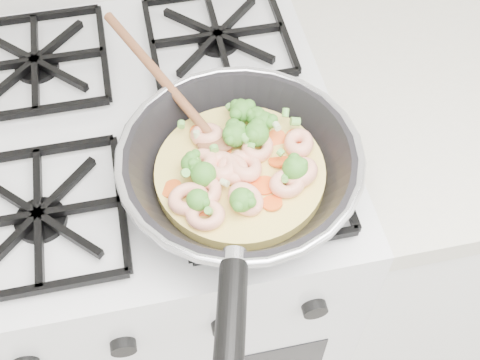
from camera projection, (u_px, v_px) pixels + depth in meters
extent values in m
cube|color=white|center=(168.00, 263.00, 1.31)|extent=(0.60, 0.60, 0.90)
cube|color=black|center=(139.00, 118.00, 0.93)|extent=(0.56, 0.56, 0.02)
torus|color=silver|center=(240.00, 156.00, 0.80)|extent=(0.33, 0.33, 0.01)
cylinder|color=black|center=(230.00, 334.00, 0.66)|extent=(0.07, 0.17, 0.03)
cylinder|color=#F1DA68|center=(240.00, 173.00, 0.83)|extent=(0.23, 0.23, 0.02)
ellipsoid|color=brown|center=(217.00, 142.00, 0.84)|extent=(0.06, 0.07, 0.02)
cylinder|color=brown|center=(157.00, 73.00, 0.88)|extent=(0.13, 0.23, 0.06)
torus|color=#FFB896|center=(205.00, 193.00, 0.79)|extent=(0.07, 0.07, 0.03)
torus|color=#FFB896|center=(233.00, 169.00, 0.81)|extent=(0.06, 0.06, 0.03)
torus|color=#FFB896|center=(205.00, 215.00, 0.77)|extent=(0.06, 0.06, 0.02)
torus|color=#FFB896|center=(299.00, 143.00, 0.84)|extent=(0.06, 0.06, 0.02)
torus|color=#FFB896|center=(188.00, 199.00, 0.78)|extent=(0.06, 0.06, 0.02)
torus|color=#FFB896|center=(258.00, 148.00, 0.83)|extent=(0.07, 0.07, 0.02)
torus|color=#FFB896|center=(244.00, 166.00, 0.81)|extent=(0.07, 0.06, 0.03)
torus|color=#FFB896|center=(222.00, 167.00, 0.81)|extent=(0.06, 0.06, 0.02)
torus|color=#FFB896|center=(287.00, 184.00, 0.80)|extent=(0.05, 0.05, 0.02)
torus|color=#FFB896|center=(201.00, 163.00, 0.82)|extent=(0.05, 0.05, 0.02)
torus|color=#FFB896|center=(246.00, 199.00, 0.78)|extent=(0.07, 0.07, 0.03)
torus|color=#FFB896|center=(207.00, 135.00, 0.84)|extent=(0.07, 0.07, 0.03)
torus|color=#FFB896|center=(300.00, 173.00, 0.81)|extent=(0.07, 0.07, 0.03)
ellipsoid|color=#4B9430|center=(264.00, 121.00, 0.84)|extent=(0.04, 0.04, 0.03)
ellipsoid|color=#4B9430|center=(235.00, 135.00, 0.83)|extent=(0.04, 0.04, 0.03)
ellipsoid|color=#4B9430|center=(242.00, 200.00, 0.77)|extent=(0.04, 0.04, 0.03)
ellipsoid|color=#4B9430|center=(191.00, 164.00, 0.80)|extent=(0.04, 0.04, 0.03)
ellipsoid|color=#4B9430|center=(198.00, 200.00, 0.77)|extent=(0.04, 0.04, 0.03)
ellipsoid|color=#4B9430|center=(204.00, 174.00, 0.79)|extent=(0.04, 0.04, 0.03)
ellipsoid|color=#4B9430|center=(295.00, 168.00, 0.80)|extent=(0.04, 0.04, 0.03)
ellipsoid|color=#4B9430|center=(256.00, 134.00, 0.83)|extent=(0.05, 0.05, 0.03)
ellipsoid|color=#4B9430|center=(257.00, 117.00, 0.85)|extent=(0.04, 0.04, 0.03)
ellipsoid|color=#4B9430|center=(241.00, 111.00, 0.85)|extent=(0.04, 0.04, 0.03)
cylinder|color=orange|center=(221.00, 145.00, 0.84)|extent=(0.03, 0.03, 0.01)
cylinder|color=orange|center=(279.00, 161.00, 0.83)|extent=(0.04, 0.04, 0.01)
cylinder|color=orange|center=(203.00, 209.00, 0.78)|extent=(0.04, 0.04, 0.01)
cylinder|color=orange|center=(219.00, 151.00, 0.84)|extent=(0.04, 0.04, 0.00)
cylinder|color=orange|center=(277.00, 139.00, 0.85)|extent=(0.03, 0.03, 0.01)
cylinder|color=orange|center=(272.00, 203.00, 0.79)|extent=(0.03, 0.03, 0.01)
cylinder|color=orange|center=(172.00, 189.00, 0.80)|extent=(0.04, 0.04, 0.01)
cylinder|color=orange|center=(297.00, 139.00, 0.85)|extent=(0.03, 0.03, 0.01)
cylinder|color=orange|center=(201.00, 132.00, 0.86)|extent=(0.04, 0.04, 0.00)
cylinder|color=orange|center=(307.00, 171.00, 0.82)|extent=(0.04, 0.04, 0.01)
cylinder|color=orange|center=(265.00, 185.00, 0.80)|extent=(0.04, 0.04, 0.01)
cylinder|color=orange|center=(250.00, 190.00, 0.80)|extent=(0.03, 0.03, 0.01)
cylinder|color=#68B849|center=(281.00, 152.00, 0.82)|extent=(0.01, 0.01, 0.01)
cylinder|color=#68B849|center=(251.00, 146.00, 0.82)|extent=(0.01, 0.01, 0.01)
cylinder|color=beige|center=(197.00, 134.00, 0.83)|extent=(0.01, 0.01, 0.01)
cylinder|color=#68B849|center=(246.00, 139.00, 0.82)|extent=(0.01, 0.01, 0.01)
cylinder|color=#68B849|center=(285.00, 178.00, 0.79)|extent=(0.01, 0.01, 0.01)
cylinder|color=#68B849|center=(229.00, 107.00, 0.86)|extent=(0.01, 0.01, 0.01)
cylinder|color=#68B849|center=(214.00, 149.00, 0.81)|extent=(0.01, 0.01, 0.01)
cylinder|color=#68B849|center=(209.00, 211.00, 0.76)|extent=(0.01, 0.01, 0.01)
cylinder|color=#68B849|center=(181.00, 124.00, 0.84)|extent=(0.01, 0.01, 0.01)
cylinder|color=beige|center=(277.00, 126.00, 0.83)|extent=(0.01, 0.01, 0.01)
cylinder|color=#68B849|center=(286.00, 113.00, 0.85)|extent=(0.01, 0.01, 0.01)
cylinder|color=#68B849|center=(195.00, 159.00, 0.80)|extent=(0.01, 0.01, 0.01)
cylinder|color=#68B849|center=(185.00, 173.00, 0.79)|extent=(0.01, 0.01, 0.01)
cylinder|color=beige|center=(225.00, 183.00, 0.79)|extent=(0.01, 0.01, 0.01)
cylinder|color=#68B849|center=(295.00, 122.00, 0.84)|extent=(0.01, 0.01, 0.01)
cylinder|color=beige|center=(247.00, 197.00, 0.78)|extent=(0.01, 0.01, 0.01)
cylinder|color=beige|center=(261.00, 130.00, 0.83)|extent=(0.01, 0.01, 0.01)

